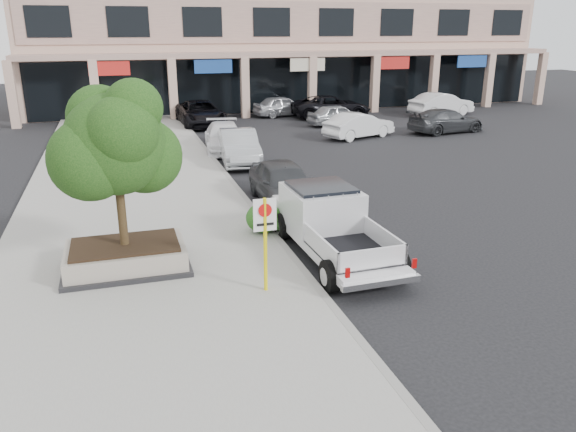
# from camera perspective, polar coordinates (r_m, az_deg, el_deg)

# --- Properties ---
(ground) EXTENTS (120.00, 120.00, 0.00)m
(ground) POSITION_cam_1_polar(r_m,az_deg,el_deg) (14.94, 7.74, -5.83)
(ground) COLOR black
(ground) RESTS_ON ground
(sidewalk) EXTENTS (8.00, 52.00, 0.15)m
(sidewalk) POSITION_cam_1_polar(r_m,az_deg,el_deg) (19.28, -15.06, -0.37)
(sidewalk) COLOR gray
(sidewalk) RESTS_ON ground
(curb) EXTENTS (0.20, 52.00, 0.15)m
(curb) POSITION_cam_1_polar(r_m,az_deg,el_deg) (19.75, -3.58, 0.71)
(curb) COLOR gray
(curb) RESTS_ON ground
(strip_mall) EXTENTS (40.55, 12.43, 9.50)m
(strip_mall) POSITION_cam_1_polar(r_m,az_deg,el_deg) (48.28, -0.31, 16.99)
(strip_mall) COLOR #CAA28E
(strip_mall) RESTS_ON ground
(planter) EXTENTS (3.20, 2.20, 0.68)m
(planter) POSITION_cam_1_polar(r_m,az_deg,el_deg) (15.25, -16.13, -3.96)
(planter) COLOR black
(planter) RESTS_ON sidewalk
(planter_tree) EXTENTS (2.90, 2.55, 4.00)m
(planter_tree) POSITION_cam_1_polar(r_m,az_deg,el_deg) (14.57, -16.65, 7.06)
(planter_tree) COLOR black
(planter_tree) RESTS_ON planter
(no_parking_sign) EXTENTS (0.55, 0.09, 2.30)m
(no_parking_sign) POSITION_cam_1_polar(r_m,az_deg,el_deg) (13.03, -2.34, -1.63)
(no_parking_sign) COLOR yellow
(no_parking_sign) RESTS_ON sidewalk
(hedge) EXTENTS (1.10, 0.99, 0.93)m
(hedge) POSITION_cam_1_polar(r_m,az_deg,el_deg) (17.16, -2.48, -0.17)
(hedge) COLOR #1D4B15
(hedge) RESTS_ON sidewalk
(pickup_truck) EXTENTS (2.30, 5.88, 1.84)m
(pickup_truck) POSITION_cam_1_polar(r_m,az_deg,el_deg) (15.54, 4.80, -1.08)
(pickup_truck) COLOR silver
(pickup_truck) RESTS_ON ground
(curb_car_a) EXTENTS (1.86, 4.57, 1.55)m
(curb_car_a) POSITION_cam_1_polar(r_m,az_deg,el_deg) (20.41, -0.44, 3.39)
(curb_car_a) COLOR #303235
(curb_car_a) RESTS_ON ground
(curb_car_b) EXTENTS (2.10, 4.88, 1.56)m
(curb_car_b) POSITION_cam_1_polar(r_m,az_deg,el_deg) (26.80, -5.02, 7.03)
(curb_car_b) COLOR #A4A7AC
(curb_car_b) RESTS_ON ground
(curb_car_c) EXTENTS (2.57, 5.06, 1.41)m
(curb_car_c) POSITION_cam_1_polar(r_m,az_deg,el_deg) (29.68, -6.47, 7.97)
(curb_car_c) COLOR white
(curb_car_c) RESTS_ON ground
(curb_car_d) EXTENTS (2.88, 5.86, 1.60)m
(curb_car_d) POSITION_cam_1_polar(r_m,az_deg,el_deg) (37.67, -8.89, 10.27)
(curb_car_d) COLOR black
(curb_car_d) RESTS_ON ground
(lot_car_a) EXTENTS (4.24, 2.27, 1.37)m
(lot_car_a) POSITION_cam_1_polar(r_m,az_deg,el_deg) (37.47, 5.06, 10.20)
(lot_car_a) COLOR #A0A3A8
(lot_car_a) RESTS_ON ground
(lot_car_b) EXTENTS (4.68, 2.93, 1.46)m
(lot_car_b) POSITION_cam_1_polar(r_m,az_deg,el_deg) (33.27, 7.22, 9.13)
(lot_car_b) COLOR silver
(lot_car_b) RESTS_ON ground
(lot_car_c) EXTENTS (5.21, 2.78, 1.44)m
(lot_car_c) POSITION_cam_1_polar(r_m,az_deg,el_deg) (36.04, 15.77, 9.30)
(lot_car_c) COLOR #2E3033
(lot_car_c) RESTS_ON ground
(lot_car_d) EXTENTS (5.75, 2.87, 1.56)m
(lot_car_d) POSITION_cam_1_polar(r_m,az_deg,el_deg) (40.76, 4.39, 11.03)
(lot_car_d) COLOR black
(lot_car_d) RESTS_ON ground
(lot_car_e) EXTENTS (4.56, 2.51, 1.47)m
(lot_car_e) POSITION_cam_1_polar(r_m,az_deg,el_deg) (41.32, -0.57, 11.12)
(lot_car_e) COLOR #AFB1B8
(lot_car_e) RESTS_ON ground
(lot_car_f) EXTENTS (5.19, 2.68, 1.63)m
(lot_car_f) POSITION_cam_1_polar(r_m,az_deg,el_deg) (43.15, 15.32, 10.91)
(lot_car_f) COLOR silver
(lot_car_f) RESTS_ON ground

